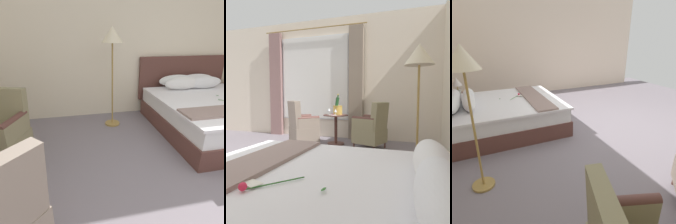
# 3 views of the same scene
# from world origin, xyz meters

# --- Properties ---
(wall_window_side) EXTENTS (0.27, 6.44, 3.12)m
(wall_window_side) POSITION_xyz_m (-3.40, 0.00, 1.55)
(wall_window_side) COLOR #EEDFC8
(wall_window_side) RESTS_ON ground
(bed) EXTENTS (1.98, 2.22, 1.19)m
(bed) POSITION_xyz_m (0.90, 2.09, 0.35)
(bed) COLOR brown
(bed) RESTS_ON ground
(floor_lamp_brass) EXTENTS (0.37, 0.37, 1.75)m
(floor_lamp_brass) POSITION_xyz_m (-0.78, 2.59, 1.50)
(floor_lamp_brass) COLOR #A2803E
(floor_lamp_brass) RESTS_ON ground
(side_table_round) EXTENTS (0.57, 0.57, 0.68)m
(side_table_round) POSITION_xyz_m (-2.58, 0.87, 0.39)
(side_table_round) COLOR brown
(side_table_round) RESTS_ON ground
(champagne_bucket) EXTENTS (0.22, 0.22, 0.48)m
(champagne_bucket) POSITION_xyz_m (-2.64, 0.89, 0.82)
(champagne_bucket) COLOR gold
(champagne_bucket) RESTS_ON side_table_round
(wine_glass_near_bucket) EXTENTS (0.08, 0.08, 0.15)m
(wine_glass_near_bucket) POSITION_xyz_m (-2.54, 0.72, 0.79)
(wine_glass_near_bucket) COLOR white
(wine_glass_near_bucket) RESTS_ON side_table_round
(wine_glass_near_edge) EXTENTS (0.07, 0.07, 0.14)m
(wine_glass_near_edge) POSITION_xyz_m (-2.43, 0.92, 0.78)
(wine_glass_near_edge) COLOR white
(wine_glass_near_edge) RESTS_ON side_table_round
(snack_plate) EXTENTS (0.15, 0.15, 0.04)m
(snack_plate) POSITION_xyz_m (-2.42, 0.86, 0.69)
(snack_plate) COLOR white
(snack_plate) RESTS_ON side_table_round
(armchair_by_window) EXTENTS (0.71, 0.74, 0.98)m
(armchair_by_window) POSITION_xyz_m (-2.43, 1.72, 0.42)
(armchair_by_window) COLOR brown
(armchair_by_window) RESTS_ON ground
(armchair_facing_bed) EXTENTS (0.77, 0.77, 1.01)m
(armchair_facing_bed) POSITION_xyz_m (-2.07, 0.27, 0.44)
(armchair_facing_bed) COLOR brown
(armchair_facing_bed) RESTS_ON ground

